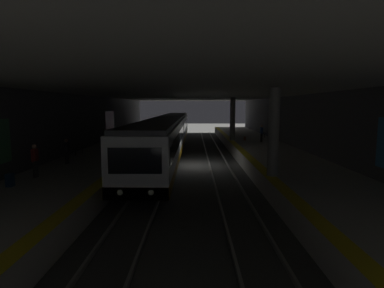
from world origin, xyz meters
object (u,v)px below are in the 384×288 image
Objects in this scene: metro_train at (170,132)px; person_standing_far at (35,159)px; person_walking_mid at (136,128)px; person_waiting_near at (262,133)px; suitcase_rolling at (10,180)px; pillar_near at (274,132)px; pillar_far at (233,119)px; backpack_on_floor at (245,138)px; person_boarding at (67,150)px; bench_left_mid at (264,133)px; bench_right_mid at (78,147)px.

metro_train is 16.75m from person_standing_far.
metro_train is 8.99m from person_walking_mid.
suitcase_rolling is at bearing 139.33° from person_waiting_near.
person_waiting_near is at bearing -10.19° from pillar_near.
metro_train is (-1.63, 6.55, -1.30)m from pillar_far.
suitcase_rolling is at bearing 177.64° from person_walking_mid.
person_waiting_near reaches higher than backpack_on_floor.
person_walking_mid is 25.23m from suitcase_rolling.
person_boarding is at bearing -3.22° from suitcase_rolling.
person_standing_far is (-0.43, 12.18, -1.35)m from pillar_near.
person_walking_mid is (22.93, 11.38, -1.41)m from pillar_near.
person_standing_far is (-15.84, 14.96, -0.02)m from person_waiting_near.
bench_left_mid is 0.98× the size of person_waiting_near.
bench_right_mid is at bearing 127.27° from pillar_far.
metro_train is 9.32m from person_waiting_near.
person_standing_far is at bearing 141.94° from bench_left_mid.
bench_left_mid is at bearing -11.55° from pillar_near.
person_walking_mid is 0.95× the size of person_standing_far.
backpack_on_floor is at bearing -4.46° from pillar_near.
person_boarding is (-19.65, 0.73, -0.01)m from person_walking_mid.
metro_train is at bearing -19.66° from person_standing_far.
pillar_far is 2.63× the size of person_waiting_near.
person_standing_far is (-7.59, -0.70, 0.40)m from bench_right_mid.
pillar_far is at bearing -76.06° from metro_train.
person_waiting_near reaches higher than person_boarding.
person_standing_far is at bearing -174.73° from bench_right_mid.
bench_right_mid is 15.85m from person_walking_mid.
bench_left_mid is at bearing -98.99° from person_walking_mid.
metro_train reaches higher than bench_left_mid.
suitcase_rolling is (-19.24, 12.42, -1.98)m from pillar_far.
pillar_far reaches higher than suitcase_rolling.
metro_train reaches higher than backpack_on_floor.
person_boarding is at bearing 155.27° from metro_train.
pillar_far is 5.10× the size of suitcase_rolling.
person_boarding is at bearing 129.19° from person_waiting_near.
bench_left_mid is (20.47, -4.18, -1.75)m from pillar_near.
pillar_near reaches higher than metro_train.
pillar_near is 14.85m from bench_right_mid.
person_boarding is 1.78× the size of suitcase_rolling.
bench_left_mid is at bearing -38.64° from backpack_on_floor.
pillar_far is 6.87m from metro_train.
pillar_near reaches higher than suitcase_rolling.
pillar_far is 2.68× the size of person_standing_far.
pillar_near reaches higher than bench_left_mid.
person_walking_mid is at bearing 62.34° from pillar_far.
metro_train is 23.12× the size of person_walking_mid.
pillar_far is 12.92m from person_walking_mid.
metro_train reaches higher than bench_right_mid.
metro_train is at bearing 103.94° from pillar_far.
person_boarding is at bearing 177.88° from person_walking_mid.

